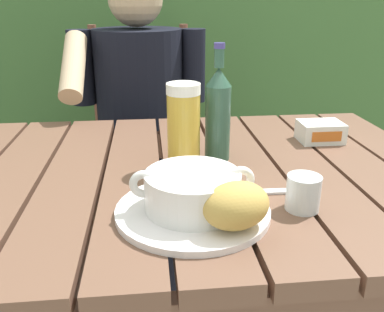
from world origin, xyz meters
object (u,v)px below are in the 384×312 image
object	(u,v)px
bread_roll	(236,206)
table_knife	(254,192)
person_eating	(140,113)
butter_tub	(320,132)
serving_plate	(193,211)
chair_near_diner	(143,153)
soup_bowl	(193,190)
beer_glass	(184,126)
beer_bottle	(218,113)
water_glass_small	(303,193)

from	to	relation	value
bread_roll	table_knife	size ratio (longest dim) A/B	0.90
person_eating	butter_tub	world-z (taller)	person_eating
serving_plate	table_knife	world-z (taller)	serving_plate
chair_near_diner	soup_bowl	size ratio (longest dim) A/B	4.68
beer_glass	beer_bottle	size ratio (longest dim) A/B	0.70
chair_near_diner	beer_glass	xyz separation A→B (m)	(0.11, -0.83, 0.37)
person_eating	soup_bowl	world-z (taller)	person_eating
person_eating	beer_glass	size ratio (longest dim) A/B	6.56
serving_plate	table_knife	size ratio (longest dim) A/B	1.82
beer_bottle	table_knife	distance (m)	0.22
person_eating	beer_glass	xyz separation A→B (m)	(0.11, -0.63, 0.14)
person_eating	soup_bowl	size ratio (longest dim) A/B	5.67
beer_bottle	table_knife	xyz separation A→B (m)	(0.04, -0.19, -0.11)
chair_near_diner	bread_roll	distance (m)	1.18
person_eating	table_knife	size ratio (longest dim) A/B	8.21
bread_roll	water_glass_small	bearing A→B (deg)	26.53
bread_roll	table_knife	world-z (taller)	bread_roll
chair_near_diner	person_eating	distance (m)	0.31
butter_tub	chair_near_diner	bearing A→B (deg)	124.21
person_eating	water_glass_small	xyz separation A→B (m)	(0.30, -0.86, 0.08)
person_eating	water_glass_small	world-z (taller)	person_eating
chair_near_diner	bread_roll	bearing A→B (deg)	-81.80
serving_plate	butter_tub	distance (m)	0.52
serving_plate	butter_tub	size ratio (longest dim) A/B	2.45
serving_plate	beer_glass	xyz separation A→B (m)	(0.00, 0.22, 0.09)
soup_bowl	table_knife	size ratio (longest dim) A/B	1.45
butter_tub	serving_plate	bearing A→B (deg)	-136.67
water_glass_small	butter_tub	distance (m)	0.40
bread_roll	beer_bottle	size ratio (longest dim) A/B	0.51
bread_roll	butter_tub	world-z (taller)	bread_roll
chair_near_diner	table_knife	size ratio (longest dim) A/B	6.78
bread_roll	beer_glass	bearing A→B (deg)	100.92
serving_plate	chair_near_diner	bearing A→B (deg)	95.47
chair_near_diner	table_knife	xyz separation A→B (m)	(0.23, -0.99, 0.28)
soup_bowl	person_eating	bearing A→B (deg)	96.96
soup_bowl	butter_tub	world-z (taller)	soup_bowl
bread_roll	beer_glass	size ratio (longest dim) A/B	0.72
serving_plate	water_glass_small	bearing A→B (deg)	-1.06
water_glass_small	table_knife	distance (m)	0.10
serving_plate	table_knife	bearing A→B (deg)	27.60
soup_bowl	table_knife	bearing A→B (deg)	27.60
serving_plate	soup_bowl	distance (m)	0.04
beer_bottle	butter_tub	size ratio (longest dim) A/B	2.39
bread_roll	water_glass_small	world-z (taller)	bread_roll
soup_bowl	water_glass_small	distance (m)	0.20
soup_bowl	beer_bottle	distance (m)	0.28
bread_roll	chair_near_diner	bearing A→B (deg)	98.20
beer_glass	person_eating	bearing A→B (deg)	99.77
soup_bowl	bread_roll	distance (m)	0.09
chair_near_diner	serving_plate	world-z (taller)	chair_near_diner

